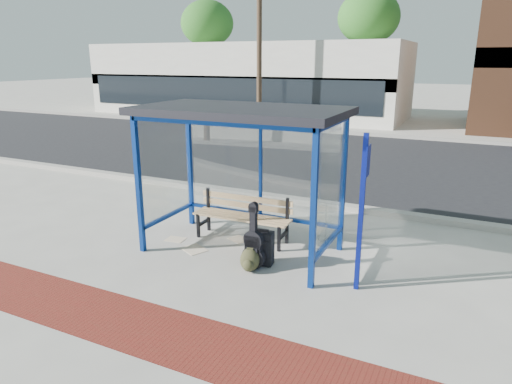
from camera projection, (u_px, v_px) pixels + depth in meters
The scene contains 19 objects.
ground at pixel (242, 250), 7.79m from camera, with size 120.00×120.00×0.00m, color #B2ADA0.
brick_paver_strip at pixel (143, 327), 5.54m from camera, with size 60.00×1.00×0.01m, color maroon.
curb_near at pixel (301, 201), 10.29m from camera, with size 60.00×0.25×0.12m, color gray.
street_asphalt at pixel (356, 160), 14.72m from camera, with size 60.00×10.00×0.00m, color black.
curb_far at pixel (385, 136), 19.11m from camera, with size 60.00×0.25×0.12m, color gray.
far_sidewalk at pixel (393, 131), 20.77m from camera, with size 60.00×4.00×0.01m, color #B2ADA0.
bus_shelter at pixel (243, 129), 7.27m from camera, with size 3.30×1.80×2.42m.
storefront_white at pixel (246, 80), 26.54m from camera, with size 18.00×6.04×4.00m.
tree_left at pixel (207, 24), 31.13m from camera, with size 3.60×3.60×7.03m.
tree_mid at pixel (369, 18), 26.55m from camera, with size 3.60×3.60×7.03m.
utility_pole_west at pixel (259, 37), 20.73m from camera, with size 1.60×0.24×8.00m.
bench at pixel (243, 214), 8.14m from camera, with size 1.79×0.48×0.84m.
guitar_bag at pixel (254, 246), 7.02m from camera, with size 0.37×0.11×1.01m.
suitcase at pixel (262, 248), 7.18m from camera, with size 0.37×0.27×0.60m.
backpack at pixel (250, 261), 6.97m from camera, with size 0.35×0.33×0.36m.
sign_post at pixel (362, 205), 6.13m from camera, with size 0.09×0.28×2.23m.
newspaper_a at pixel (175, 239), 8.25m from camera, with size 0.34×0.26×0.01m, color white.
newspaper_b at pixel (194, 249), 7.81m from camera, with size 0.42×0.33×0.01m, color white.
newspaper_c at pixel (239, 239), 8.25m from camera, with size 0.35×0.27×0.01m, color white.
Camera 1 is at (3.34, -6.39, 3.13)m, focal length 32.00 mm.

